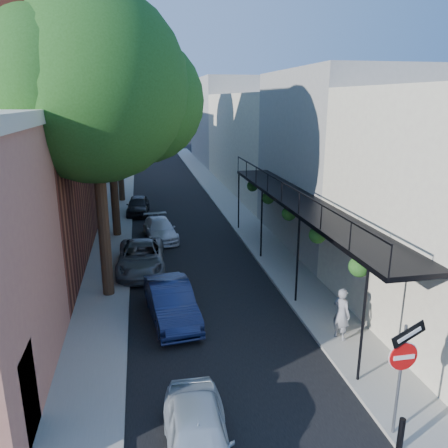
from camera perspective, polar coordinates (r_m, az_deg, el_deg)
name	(u,v)px	position (r m, az deg, el deg)	size (l,w,h in m)	color
road_surface	(169,192)	(37.38, -7.15, 4.21)	(6.00, 64.00, 0.01)	black
sidewalk_left	(121,193)	(37.34, -13.30, 3.98)	(2.00, 64.00, 0.12)	gray
sidewalk_right	(216,189)	(37.83, -1.08, 4.56)	(2.00, 64.00, 0.12)	gray
buildings_left	(44,135)	(36.08, -22.45, 10.65)	(10.10, 59.10, 12.00)	tan
buildings_right	(275,138)	(37.88, 6.62, 11.15)	(9.80, 55.00, 10.00)	beige
sign_post	(403,361)	(10.81, 22.33, -16.20)	(0.89, 0.17, 2.99)	#595B60
bollard	(401,434)	(11.29, 22.10, -24.10)	(0.14, 0.14, 0.80)	black
oak_near	(106,90)	(16.82, -15.16, 16.50)	(7.48, 6.80, 11.42)	#341E15
oak_mid	(116,109)	(24.79, -13.91, 14.36)	(6.60, 6.00, 10.20)	#341E15
oak_far	(121,89)	(33.82, -13.24, 16.77)	(7.70, 7.00, 11.90)	#341E15
parked_car_a	(198,438)	(10.39, -3.44, -26.17)	(1.45, 3.60, 1.23)	#ADB8C0
parked_car_b	(171,302)	(15.78, -6.92, -10.08)	(1.43, 4.10, 1.35)	#151E42
parked_car_c	(141,257)	(20.30, -10.77, -4.30)	(2.10, 4.54, 1.26)	slate
parked_car_d	(160,229)	(24.63, -8.34, -0.70)	(1.59, 3.90, 1.13)	silver
parked_car_e	(138,205)	(30.27, -11.17, 2.41)	(1.45, 3.60, 1.23)	black
pedestrian	(341,314)	(14.70, 15.10, -11.25)	(0.63, 0.42, 1.74)	gray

